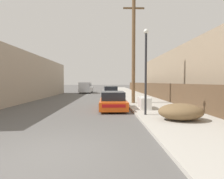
{
  "coord_description": "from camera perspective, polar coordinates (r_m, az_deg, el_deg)",
  "views": [
    {
      "loc": [
        1.59,
        -4.45,
        1.94
      ],
      "look_at": [
        1.98,
        10.41,
        1.3
      ],
      "focal_mm": 28.0,
      "sensor_mm": 36.0,
      "label": 1
    }
  ],
  "objects": [
    {
      "name": "building_left_block",
      "position": [
        21.58,
        -32.36,
        3.37
      ],
      "size": [
        7.0,
        23.93,
        4.83
      ],
      "primitive_type": "cube",
      "color": "tan",
      "rests_on": "ground"
    },
    {
      "name": "street_lamp",
      "position": [
        9.86,
        10.98,
        7.74
      ],
      "size": [
        0.26,
        0.26,
        4.71
      ],
      "color": "#232326",
      "rests_on": "sidewalk_curb"
    },
    {
      "name": "pickup_truck",
      "position": [
        30.82,
        -8.5,
        0.59
      ],
      "size": [
        2.03,
        5.51,
        1.87
      ],
      "rotation": [
        0.0,
        0.0,
        3.12
      ],
      "color": "silver",
      "rests_on": "ground"
    },
    {
      "name": "wooden_fence",
      "position": [
        24.63,
        11.77,
        0.16
      ],
      "size": [
        0.08,
        39.25,
        1.68
      ],
      "primitive_type": "cube",
      "color": "brown",
      "rests_on": "sidewalk_curb"
    },
    {
      "name": "ground_plane",
      "position": [
        5.11,
        -20.8,
        -20.03
      ],
      "size": [
        220.0,
        220.0,
        0.0
      ],
      "primitive_type": "plane",
      "color": "#595654"
    },
    {
      "name": "brush_pile",
      "position": [
        9.02,
        21.55,
        -6.76
      ],
      "size": [
        2.15,
        1.56,
        0.8
      ],
      "color": "brown",
      "rests_on": "sidewalk_curb"
    },
    {
      "name": "discarded_fridge",
      "position": [
        12.25,
        10.44,
        -4.27
      ],
      "size": [
        0.73,
        1.74,
        0.81
      ],
      "rotation": [
        0.0,
        0.0,
        -0.02
      ],
      "color": "silver",
      "rests_on": "sidewalk_curb"
    },
    {
      "name": "sidewalk_curb",
      "position": [
        28.26,
        6.03,
        -1.34
      ],
      "size": [
        4.2,
        63.0,
        0.12
      ],
      "primitive_type": "cube",
      "color": "#ADA89E",
      "rests_on": "ground"
    },
    {
      "name": "utility_pole",
      "position": [
        15.51,
        7.04,
        12.83
      ],
      "size": [
        1.8,
        0.3,
        9.01
      ],
      "color": "brown",
      "rests_on": "sidewalk_curb"
    },
    {
      "name": "building_right_house",
      "position": [
        22.02,
        25.41,
        4.28
      ],
      "size": [
        6.0,
        23.79,
        5.44
      ],
      "primitive_type": "cube",
      "color": "gray",
      "rests_on": "ground"
    },
    {
      "name": "parked_sports_car_red",
      "position": [
        12.57,
        0.26,
        -3.76
      ],
      "size": [
        1.82,
        4.72,
        1.27
      ],
      "rotation": [
        0.0,
        0.0,
        -0.0
      ],
      "color": "#E05114",
      "rests_on": "ground"
    },
    {
      "name": "car_parked_mid",
      "position": [
        22.69,
        -0.55,
        -0.78
      ],
      "size": [
        2.14,
        4.23,
        1.39
      ],
      "rotation": [
        0.0,
        0.0,
        0.06
      ],
      "color": "gray",
      "rests_on": "ground"
    }
  ]
}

